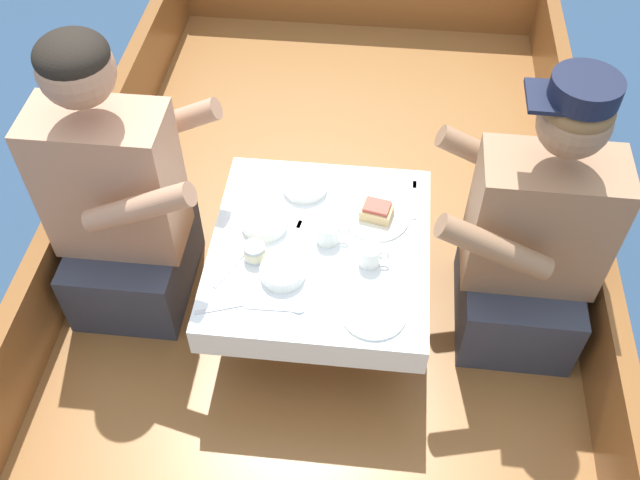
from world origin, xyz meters
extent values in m
plane|color=navy|center=(0.00, 0.00, 0.00)|extent=(60.00, 60.00, 0.00)
cube|color=brown|center=(0.00, 0.00, 0.17)|extent=(1.84, 3.54, 0.34)
cube|color=brown|center=(-0.89, 0.00, 0.49)|extent=(0.06, 3.54, 0.30)
cube|color=brown|center=(0.89, 0.00, 0.49)|extent=(0.06, 3.54, 0.30)
cylinder|color=#B2B2B7|center=(0.00, -0.06, 0.51)|extent=(0.07, 0.07, 0.33)
cube|color=brown|center=(0.00, -0.06, 0.68)|extent=(0.64, 0.69, 0.02)
cube|color=white|center=(0.00, -0.06, 0.69)|extent=(0.67, 0.72, 0.00)
cube|color=white|center=(0.00, -0.42, 0.64)|extent=(0.67, 0.00, 0.10)
cube|color=white|center=(0.00, 0.29, 0.64)|extent=(0.67, 0.00, 0.10)
cube|color=#333847|center=(-0.64, -0.01, 0.47)|extent=(0.36, 0.44, 0.26)
cube|color=tan|center=(-0.64, -0.01, 0.85)|extent=(0.40, 0.22, 0.50)
sphere|color=tan|center=(-0.64, -0.01, 1.25)|extent=(0.21, 0.21, 0.21)
ellipsoid|color=black|center=(-0.64, -0.01, 1.29)|extent=(0.20, 0.20, 0.11)
cylinder|color=tan|center=(-0.49, 0.17, 0.94)|extent=(0.34, 0.07, 0.21)
cylinder|color=tan|center=(-0.49, -0.19, 0.94)|extent=(0.34, 0.07, 0.21)
cube|color=#333847|center=(0.64, -0.02, 0.47)|extent=(0.36, 0.44, 0.26)
cube|color=#936B4C|center=(0.64, -0.02, 0.82)|extent=(0.40, 0.22, 0.45)
sphere|color=#936B4C|center=(0.64, -0.02, 1.19)|extent=(0.19, 0.19, 0.19)
ellipsoid|color=brown|center=(0.64, -0.02, 1.23)|extent=(0.18, 0.18, 0.10)
cylinder|color=#936B4C|center=(0.49, -0.20, 0.89)|extent=(0.34, 0.07, 0.21)
cylinder|color=#936B4C|center=(0.49, 0.16, 0.89)|extent=(0.34, 0.07, 0.21)
cylinder|color=black|center=(0.64, -0.02, 1.29)|extent=(0.18, 0.18, 0.06)
cube|color=black|center=(0.55, -0.02, 1.26)|extent=(0.10, 0.13, 0.01)
cylinder|color=silver|center=(0.17, 0.06, 0.70)|extent=(0.21, 0.21, 0.01)
cylinder|color=silver|center=(0.18, -0.31, 0.70)|extent=(0.19, 0.19, 0.01)
cube|color=tan|center=(0.17, 0.06, 0.72)|extent=(0.11, 0.09, 0.04)
cube|color=#B74C3D|center=(0.17, 0.06, 0.74)|extent=(0.09, 0.08, 0.01)
cylinder|color=silver|center=(-0.18, -0.01, 0.71)|extent=(0.14, 0.14, 0.04)
cylinder|color=beige|center=(-0.18, -0.01, 0.72)|extent=(0.12, 0.12, 0.02)
cylinder|color=silver|center=(-0.10, -0.20, 0.71)|extent=(0.13, 0.13, 0.04)
cylinder|color=beige|center=(-0.10, -0.20, 0.72)|extent=(0.11, 0.11, 0.02)
cylinder|color=silver|center=(-0.07, 0.17, 0.71)|extent=(0.15, 0.15, 0.04)
cylinder|color=beige|center=(-0.07, 0.17, 0.72)|extent=(0.12, 0.12, 0.02)
cylinder|color=silver|center=(0.15, -0.12, 0.73)|extent=(0.07, 0.07, 0.07)
torus|color=silver|center=(0.20, -0.12, 0.73)|extent=(0.04, 0.01, 0.04)
cylinder|color=#3D2314|center=(0.15, -0.12, 0.75)|extent=(0.06, 0.06, 0.01)
cylinder|color=silver|center=(0.02, -0.04, 0.73)|extent=(0.07, 0.07, 0.07)
torus|color=silver|center=(0.07, -0.04, 0.73)|extent=(0.04, 0.01, 0.04)
cylinder|color=#3D2314|center=(0.02, -0.04, 0.75)|extent=(0.06, 0.06, 0.01)
cylinder|color=silver|center=(-0.19, -0.14, 0.72)|extent=(0.06, 0.06, 0.05)
cylinder|color=beige|center=(-0.19, -0.14, 0.72)|extent=(0.07, 0.07, 0.03)
cube|color=silver|center=(-0.24, -0.33, 0.70)|extent=(0.16, 0.07, 0.00)
ellipsoid|color=silver|center=(-0.18, -0.31, 0.70)|extent=(0.04, 0.02, 0.01)
cube|color=silver|center=(0.29, 0.15, 0.70)|extent=(0.02, 0.17, 0.00)
cube|color=silver|center=(0.28, 0.22, 0.70)|extent=(0.02, 0.04, 0.00)
cube|color=silver|center=(-0.09, -0.06, 0.70)|extent=(0.04, 0.17, 0.00)
cube|color=silver|center=(-0.07, 0.01, 0.70)|extent=(0.03, 0.04, 0.00)
cube|color=silver|center=(-0.10, -0.32, 0.70)|extent=(0.17, 0.02, 0.00)
ellipsoid|color=silver|center=(-0.03, -0.32, 0.70)|extent=(0.04, 0.02, 0.01)
cube|color=silver|center=(-0.25, -0.19, 0.70)|extent=(0.08, 0.16, 0.00)
camera|label=1|loc=(0.15, -1.48, 2.35)|focal=40.00mm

